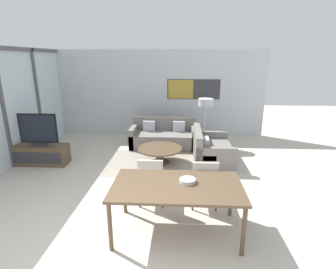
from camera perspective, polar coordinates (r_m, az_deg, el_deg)
The scene contains 14 objects.
ground_plane at distance 3.82m, azimuth -13.56°, elevation -25.75°, with size 24.00×24.00×0.00m, color beige.
wall_back at distance 8.80m, azimuth -2.96°, elevation 8.92°, with size 7.30×0.09×2.80m.
window_wall_left at distance 7.08m, azimuth -32.52°, elevation 5.66°, with size 0.07×5.98×2.80m.
area_rug at distance 6.62m, azimuth -1.73°, elevation -6.17°, with size 2.59×1.75×0.01m.
tv_console at distance 7.19m, azimuth -25.81°, elevation -3.94°, with size 1.27×0.47×0.49m.
television at distance 7.01m, azimuth -26.43°, elevation 0.89°, with size 0.93×0.20×0.78m.
sofa_main at distance 7.82m, azimuth -0.92°, elevation -0.49°, with size 1.92×0.93×0.82m.
sofa_side at distance 6.71m, azimuth 9.00°, elevation -3.59°, with size 0.93×1.49×0.82m.
coffee_table at distance 6.51m, azimuth -1.76°, elevation -3.72°, with size 1.10×1.10×0.40m.
dining_table at distance 3.88m, azimuth 1.97°, elevation -11.75°, with size 1.88×1.04×0.77m.
dining_chair_left at distance 4.67m, azimuth -3.63°, elevation -9.59°, with size 0.46×0.46×0.89m.
dining_chair_centre at distance 4.62m, azimuth 7.96°, elevation -10.01°, with size 0.46×0.46×0.89m.
fruit_bowl at distance 3.91m, azimuth 4.29°, elevation -9.92°, with size 0.25×0.25×0.06m.
floor_lamp at distance 7.66m, azimuth 8.21°, elevation 6.41°, with size 0.44×0.44×1.42m.
Camera 1 is at (0.95, -2.70, 2.53)m, focal length 28.00 mm.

